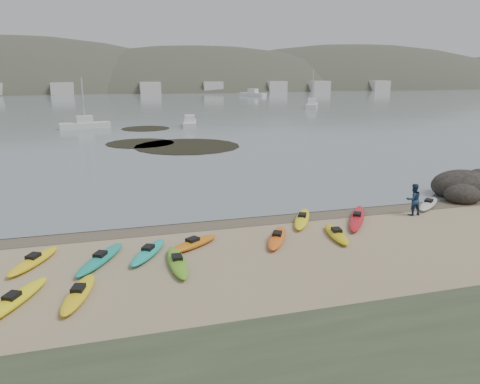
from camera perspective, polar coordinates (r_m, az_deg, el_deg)
name	(u,v)px	position (r m, az deg, el deg)	size (l,w,h in m)	color
ground	(240,219)	(25.18, 0.00, -3.31)	(600.00, 600.00, 0.00)	tan
wet_sand	(242,221)	(24.91, 0.19, -3.50)	(60.00, 60.00, 0.00)	brown
water	(113,83)	(323.20, -15.19, 12.68)	(1200.00, 1200.00, 0.00)	slate
kayaks	(225,244)	(21.17, -1.85, -6.35)	(24.00, 9.56, 0.34)	yellow
person_east	(413,199)	(27.34, 20.38, -0.86)	(0.86, 0.67, 1.77)	navy
rock_cluster	(471,191)	(33.34, 26.34, 0.09)	(5.50, 4.08, 1.97)	black
kelp_mats	(166,141)	(53.56, -9.02, 6.11)	(13.84, 25.80, 0.04)	black
moored_boats	(184,104)	(108.58, -6.81, 10.66)	(81.91, 84.50, 1.25)	silver
far_hills	(207,123)	(223.08, -4.04, 8.42)	(550.00, 135.00, 80.00)	#384235
far_town	(141,88)	(168.61, -11.97, 12.29)	(199.00, 5.00, 4.00)	beige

